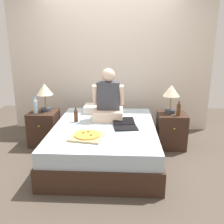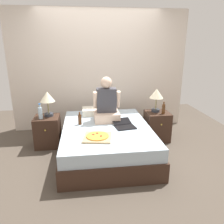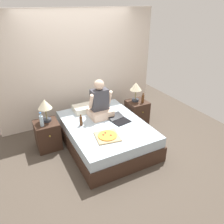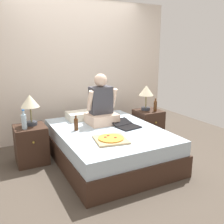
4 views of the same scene
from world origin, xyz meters
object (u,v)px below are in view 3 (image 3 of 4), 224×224
person_seated (100,104)px  beer_bottle_on_bed (81,121)px  nightstand_left (48,135)px  lamp_on_right_nightstand (136,88)px  nightstand_right (137,112)px  bed (106,134)px  water_bottle (42,121)px  laptop (120,120)px  lamp_on_left_nightstand (45,106)px  pizza_box (107,136)px  beer_bottle (143,99)px

person_seated → beer_bottle_on_bed: person_seated is taller
nightstand_left → lamp_on_right_nightstand: bearing=1.4°
nightstand_right → bed: bearing=-156.6°
lamp_on_right_nightstand → person_seated: size_ratio=0.58×
beer_bottle_on_bed → bed: bearing=-19.4°
bed → water_bottle: (-1.12, 0.36, 0.43)m
laptop → nightstand_left: bearing=160.0°
water_bottle → person_seated: (1.16, -0.05, 0.11)m
laptop → person_seated: bearing=126.3°
nightstand_right → person_seated: bearing=-172.2°
lamp_on_left_nightstand → pizza_box: (0.82, -0.95, -0.37)m
nightstand_left → laptop: (1.33, -0.49, 0.24)m
lamp_on_right_nightstand → beer_bottle_on_bed: size_ratio=2.05×
laptop → pizza_box: laptop is taller
nightstand_right → pizza_box: (-1.22, -0.90, 0.23)m
lamp_on_left_nightstand → pizza_box: 1.30m
nightstand_right → person_seated: person_seated is taller
pizza_box → beer_bottle_on_bed: bearing=113.3°
lamp_on_left_nightstand → pizza_box: lamp_on_left_nightstand is taller
water_bottle → laptop: water_bottle is taller
water_bottle → person_seated: person_seated is taller
water_bottle → beer_bottle: (2.23, -0.01, -0.02)m
bed → lamp_on_right_nightstand: 1.30m
beer_bottle → laptop: 0.91m
lamp_on_right_nightstand → pizza_box: size_ratio=0.98×
lamp_on_right_nightstand → pizza_box: 1.56m
nightstand_left → lamp_on_left_nightstand: bearing=51.4°
lamp_on_left_nightstand → laptop: 1.45m
bed → pizza_box: 0.55m
bed → beer_bottle: 1.23m
water_bottle → pizza_box: (0.94, -0.81, -0.16)m
nightstand_left → nightstand_right: bearing=0.0°
laptop → pizza_box: 0.63m
person_seated → laptop: size_ratio=1.69×
nightstand_left → beer_bottle: beer_bottle is taller
beer_bottle → beer_bottle_on_bed: beer_bottle is taller
beer_bottle → bed: bearing=-162.5°
pizza_box → lamp_on_right_nightstand: bearing=38.5°
bed → water_bottle: 1.25m
beer_bottle → lamp_on_right_nightstand: bearing=123.7°
bed → nightstand_left: 1.13m
water_bottle → bed: bearing=-17.8°
water_bottle → lamp_on_right_nightstand: (2.13, 0.14, 0.22)m
nightstand_left → pizza_box: bearing=-46.2°
water_bottle → nightstand_left: bearing=48.3°
laptop → nightstand_right: bearing=33.1°
nightstand_right → nightstand_left: bearing=180.0°
nightstand_right → beer_bottle_on_bed: size_ratio=2.53×
lamp_on_left_nightstand → water_bottle: 0.28m
laptop → pizza_box: (-0.47, -0.41, -0.00)m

